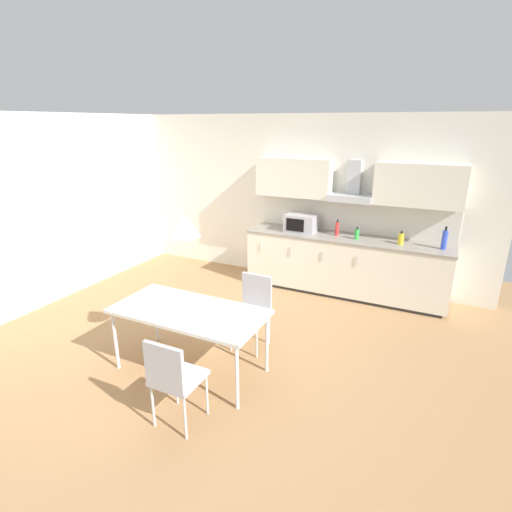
{
  "coord_description": "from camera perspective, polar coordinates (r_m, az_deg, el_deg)",
  "views": [
    {
      "loc": [
        2.42,
        -3.56,
        2.57
      ],
      "look_at": [
        0.38,
        0.64,
        1.0
      ],
      "focal_mm": 28.0,
      "sensor_mm": 36.0,
      "label": 1
    }
  ],
  "objects": [
    {
      "name": "wall_back",
      "position": [
        6.79,
        4.71,
        8.2
      ],
      "size": [
        6.52,
        0.1,
        2.7
      ],
      "primitive_type": "cube",
      "color": "silver",
      "rests_on": "ground_plane"
    },
    {
      "name": "chair_near_right",
      "position": [
        3.61,
        -11.84,
        -16.26
      ],
      "size": [
        0.4,
        0.4,
        0.87
      ],
      "color": "#B2B2B7",
      "rests_on": "ground_plane"
    },
    {
      "name": "dining_table",
      "position": [
        4.26,
        -9.54,
        -8.13
      ],
      "size": [
        1.61,
        0.78,
        0.72
      ],
      "color": "silver",
      "rests_on": "ground_plane"
    },
    {
      "name": "ground_plane",
      "position": [
        5.02,
        -7.22,
        -12.51
      ],
      "size": [
        8.15,
        7.86,
        0.02
      ],
      "primitive_type": "cube",
      "color": "#9E754C"
    },
    {
      "name": "bottle_blue",
      "position": [
        6.03,
        25.33,
        2.13
      ],
      "size": [
        0.07,
        0.07,
        0.32
      ],
      "color": "blue",
      "rests_on": "kitchen_counter"
    },
    {
      "name": "pendant_lamp",
      "position": [
        3.92,
        -10.27,
        4.37
      ],
      "size": [
        0.32,
        0.32,
        0.22
      ],
      "primitive_type": "cone",
      "color": "silver"
    },
    {
      "name": "kitchen_counter",
      "position": [
        6.36,
        12.5,
        -1.24
      ],
      "size": [
        3.08,
        0.68,
        0.91
      ],
      "color": "#333333",
      "rests_on": "ground_plane"
    },
    {
      "name": "backsplash_tile",
      "position": [
        6.47,
        13.6,
        5.42
      ],
      "size": [
        3.06,
        0.02,
        0.48
      ],
      "primitive_type": "cube",
      "color": "silver",
      "rests_on": "kitchen_counter"
    },
    {
      "name": "upper_wall_cabinets",
      "position": [
        6.21,
        13.68,
        10.29
      ],
      "size": [
        3.06,
        0.4,
        0.6
      ],
      "color": "silver"
    },
    {
      "name": "wall_left",
      "position": [
        6.41,
        -29.12,
        5.27
      ],
      "size": [
        0.1,
        6.29,
        2.7
      ],
      "primitive_type": "cube",
      "color": "silver",
      "rests_on": "ground_plane"
    },
    {
      "name": "bottle_yellow",
      "position": [
        6.05,
        19.99,
        2.35
      ],
      "size": [
        0.08,
        0.08,
        0.19
      ],
      "color": "yellow",
      "rests_on": "kitchen_counter"
    },
    {
      "name": "bottle_red",
      "position": [
        6.26,
        11.51,
        3.87
      ],
      "size": [
        0.06,
        0.06,
        0.25
      ],
      "color": "red",
      "rests_on": "kitchen_counter"
    },
    {
      "name": "bottle_green",
      "position": [
        6.13,
        14.21,
        3.08
      ],
      "size": [
        0.07,
        0.07,
        0.18
      ],
      "color": "green",
      "rests_on": "kitchen_counter"
    },
    {
      "name": "chair_far_right",
      "position": [
        4.74,
        -0.41,
        -6.86
      ],
      "size": [
        0.4,
        0.4,
        0.87
      ],
      "color": "#B2B2B7",
      "rests_on": "ground_plane"
    },
    {
      "name": "microwave",
      "position": [
        6.39,
        6.47,
        4.72
      ],
      "size": [
        0.48,
        0.35,
        0.28
      ],
      "color": "#ADADB2",
      "rests_on": "kitchen_counter"
    }
  ]
}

